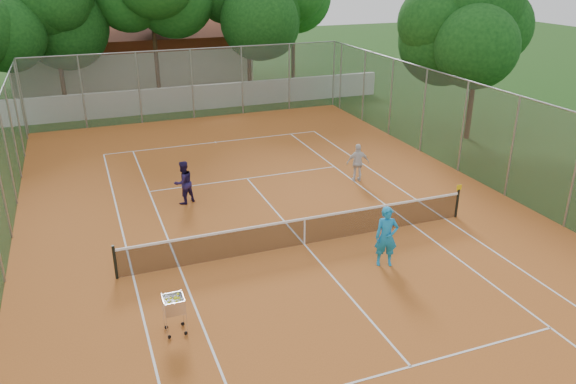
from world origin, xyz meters
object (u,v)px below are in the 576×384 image
object	(u,v)px
player_near	(386,237)
player_far_right	(358,163)
tennis_net	(304,231)
ball_hopper	(175,313)
clubhouse	(132,53)
player_far_left	(183,182)

from	to	relation	value
player_near	player_far_right	world-z (taller)	player_near
tennis_net	ball_hopper	distance (m)	5.75
clubhouse	player_near	size ratio (longest dim) A/B	8.64
clubhouse	player_far_right	xyz separation A→B (m)	(6.27, -24.49, -1.37)
player_near	player_far_left	bearing A→B (deg)	145.48
tennis_net	player_near	distance (m)	2.78
tennis_net	ball_hopper	bearing A→B (deg)	-146.37
tennis_net	ball_hopper	world-z (taller)	ball_hopper
player_far_left	player_far_right	xyz separation A→B (m)	(7.25, -0.28, -0.04)
player_near	ball_hopper	size ratio (longest dim) A/B	1.70
player_far_left	clubhouse	bearing A→B (deg)	-117.21
clubhouse	player_far_left	distance (m)	24.27
tennis_net	clubhouse	world-z (taller)	clubhouse
player_far_right	ball_hopper	world-z (taller)	player_far_right
tennis_net	clubhouse	size ratio (longest dim) A/B	0.72
tennis_net	ball_hopper	size ratio (longest dim) A/B	10.65
player_near	ball_hopper	distance (m)	6.70
ball_hopper	clubhouse	bearing A→B (deg)	109.29
player_far_right	player_far_left	bearing A→B (deg)	12.20
clubhouse	ball_hopper	size ratio (longest dim) A/B	14.71
player_far_right	tennis_net	bearing A→B (deg)	60.93
player_far_left	tennis_net	bearing A→B (deg)	97.03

